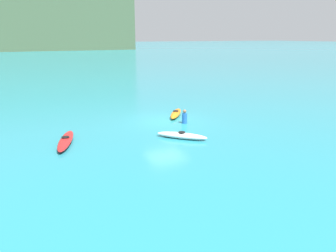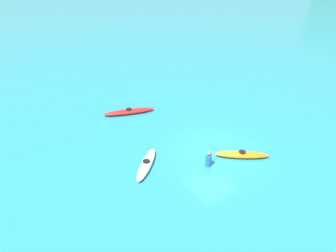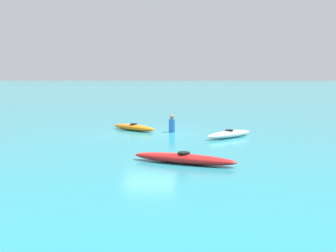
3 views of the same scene
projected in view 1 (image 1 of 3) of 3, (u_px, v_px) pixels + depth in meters
ground_plane at (166, 121)px, 21.35m from camera, size 600.00×600.00×0.00m
kayak_orange at (176, 114)px, 22.65m from camera, size 2.19×2.67×0.37m
kayak_white at (182, 136)px, 17.62m from camera, size 2.33×2.42×0.37m
kayak_red at (66, 141)px, 16.78m from camera, size 1.68×3.49×0.37m
person_near_shore at (185, 117)px, 20.66m from camera, size 0.45×0.45×0.88m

